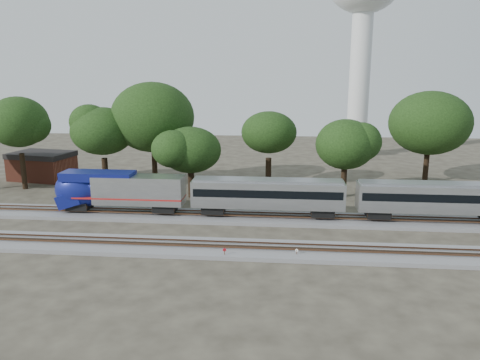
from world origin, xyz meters
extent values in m
plane|color=#383328|center=(0.00, 0.00, 0.00)|extent=(160.00, 160.00, 0.00)
cube|color=slate|center=(0.00, 6.00, 0.20)|extent=(160.00, 5.00, 0.40)
cube|color=brown|center=(0.00, 5.28, 0.66)|extent=(160.00, 0.08, 0.15)
cube|color=brown|center=(0.00, 6.72, 0.66)|extent=(160.00, 0.08, 0.15)
cube|color=slate|center=(0.00, -4.00, 0.20)|extent=(160.00, 5.00, 0.40)
cube|color=brown|center=(0.00, -4.72, 0.66)|extent=(160.00, 0.08, 0.15)
cube|color=brown|center=(0.00, -3.28, 0.66)|extent=(160.00, 0.08, 0.15)
cube|color=silver|center=(-6.58, 6.00, 3.27)|extent=(10.58, 2.99, 3.29)
ellipsoid|color=navy|center=(-14.16, 6.00, 3.03)|extent=(5.39, 3.11, 4.59)
cube|color=navy|center=(-11.46, 6.00, 4.82)|extent=(8.48, 2.93, 1.00)
cube|color=black|center=(-13.66, 6.00, 4.02)|extent=(0.45, 2.30, 1.31)
cube|color=#AB1D1A|center=(-7.77, 6.00, 2.43)|extent=(12.97, 3.03, 0.18)
cube|color=black|center=(-14.01, 6.00, 1.18)|extent=(2.59, 2.20, 0.90)
cube|color=black|center=(-3.53, 6.00, 1.18)|extent=(2.59, 2.20, 0.90)
cube|color=silver|center=(8.49, 6.00, 3.12)|extent=(17.36, 2.99, 2.99)
cube|color=black|center=(8.49, 6.00, 3.42)|extent=(16.76, 3.04, 0.90)
cube|color=gray|center=(8.49, 6.00, 4.67)|extent=(16.96, 2.39, 0.35)
cube|color=black|center=(2.21, 6.00, 1.18)|extent=(2.59, 2.20, 0.90)
cube|color=black|center=(14.78, 6.00, 1.18)|extent=(2.59, 2.20, 0.90)
cube|color=silver|center=(27.25, 6.00, 3.12)|extent=(17.36, 2.99, 2.99)
cube|color=black|center=(27.25, 6.00, 3.42)|extent=(16.76, 3.04, 0.90)
cube|color=gray|center=(27.25, 6.00, 4.67)|extent=(16.96, 2.39, 0.35)
cube|color=black|center=(20.97, 6.00, 1.18)|extent=(2.59, 2.20, 0.90)
cylinder|color=#512D19|center=(5.03, -5.97, 0.46)|extent=(0.06, 0.06, 0.91)
cylinder|color=red|center=(5.03, -5.97, 0.86)|extent=(0.32, 0.10, 0.32)
cylinder|color=#512D19|center=(11.61, -5.23, 0.41)|extent=(0.05, 0.05, 0.81)
cylinder|color=silver|center=(11.61, -5.23, 0.77)|extent=(0.29, 0.11, 0.29)
cube|color=#512D19|center=(6.80, -5.69, 0.15)|extent=(0.56, 0.43, 0.30)
cylinder|color=silver|center=(24.92, 50.79, 14.17)|extent=(4.05, 4.05, 28.35)
cone|color=silver|center=(24.92, 50.79, 2.02)|extent=(6.48, 6.48, 4.05)
cube|color=brown|center=(-28.13, 24.07, 1.77)|extent=(9.78, 7.60, 3.55)
cube|color=black|center=(-28.13, 24.07, 3.95)|extent=(10.01, 7.84, 0.80)
cylinder|color=black|center=(-27.53, 17.60, 2.64)|extent=(0.70, 0.70, 5.29)
ellipsoid|color=black|center=(-27.53, 17.60, 9.82)|extent=(9.97, 9.97, 8.47)
cylinder|color=black|center=(-15.64, 18.70, 2.29)|extent=(0.70, 0.70, 4.58)
ellipsoid|color=black|center=(-15.64, 18.70, 8.51)|extent=(8.64, 8.64, 7.35)
cylinder|color=black|center=(-8.71, 20.39, 2.80)|extent=(0.70, 0.70, 5.59)
ellipsoid|color=black|center=(-8.71, 20.39, 10.39)|extent=(10.55, 10.55, 8.97)
cylinder|color=black|center=(-2.26, 15.33, 1.76)|extent=(0.70, 0.70, 3.52)
ellipsoid|color=black|center=(-2.26, 15.33, 6.54)|extent=(6.64, 6.64, 5.64)
cylinder|color=black|center=(8.04, 21.88, 2.21)|extent=(0.70, 0.70, 4.42)
ellipsoid|color=black|center=(8.04, 21.88, 8.21)|extent=(8.34, 8.34, 7.09)
cylinder|color=black|center=(18.48, 17.40, 1.96)|extent=(0.70, 0.70, 3.92)
ellipsoid|color=black|center=(18.48, 17.40, 7.28)|extent=(7.40, 7.40, 6.29)
cylinder|color=black|center=(32.08, 26.98, 2.50)|extent=(0.70, 0.70, 4.99)
ellipsoid|color=black|center=(32.08, 26.98, 9.28)|extent=(9.42, 9.42, 8.01)
camera|label=1|loc=(10.22, -45.84, 16.67)|focal=35.00mm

